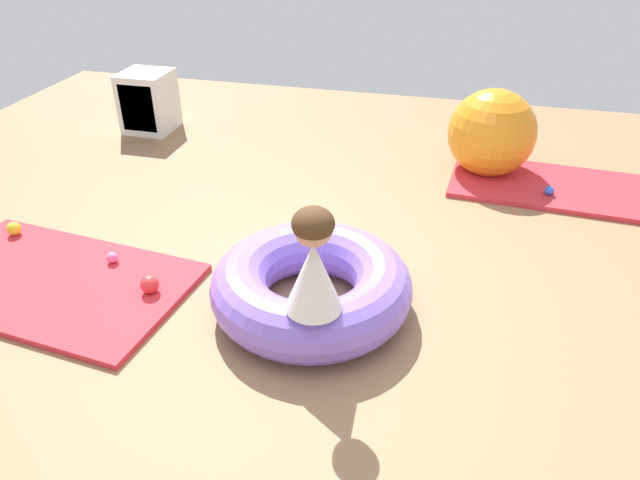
{
  "coord_description": "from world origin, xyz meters",
  "views": [
    {
      "loc": [
        0.78,
        -2.59,
        2.12
      ],
      "look_at": [
        0.08,
        0.21,
        0.34
      ],
      "focal_mm": 33.28,
      "sensor_mm": 36.0,
      "label": 1
    }
  ],
  "objects": [
    {
      "name": "ground_plane",
      "position": [
        0.0,
        0.0,
        0.0
      ],
      "size": [
        8.0,
        8.0,
        0.0
      ],
      "primitive_type": "plane",
      "color": "#93704C"
    },
    {
      "name": "play_ball_blue",
      "position": [
        1.49,
        1.75,
        0.08
      ],
      "size": [
        0.07,
        0.07,
        0.07
      ],
      "primitive_type": "sphere",
      "color": "blue",
      "rests_on": "gym_mat_center_rear"
    },
    {
      "name": "storage_cube",
      "position": [
        -2.16,
        2.33,
        0.28
      ],
      "size": [
        0.44,
        0.44,
        0.56
      ],
      "color": "silver",
      "rests_on": "ground"
    },
    {
      "name": "play_ball_red",
      "position": [
        -0.86,
        -0.12,
        0.09
      ],
      "size": [
        0.11,
        0.11,
        0.11
      ],
      "primitive_type": "sphere",
      "color": "red",
      "rests_on": "gym_mat_near_right"
    },
    {
      "name": "gym_mat_near_right",
      "position": [
        -1.51,
        -0.16,
        0.02
      ],
      "size": [
        1.74,
        1.14,
        0.04
      ],
      "primitive_type": "cube",
      "rotation": [
        0.0,
        0.0,
        -0.11
      ],
      "color": "red",
      "rests_on": "ground"
    },
    {
      "name": "child_in_white",
      "position": [
        0.19,
        -0.38,
        0.59
      ],
      "size": [
        0.39,
        0.39,
        0.55
      ],
      "rotation": [
        0.0,
        0.0,
        5.68
      ],
      "color": "white",
      "rests_on": "inflatable_cushion"
    },
    {
      "name": "gym_mat_center_rear",
      "position": [
        1.56,
        1.95,
        0.02
      ],
      "size": [
        1.67,
        0.93,
        0.04
      ],
      "primitive_type": "cube",
      "rotation": [
        0.0,
        0.0,
        -0.07
      ],
      "color": "red",
      "rests_on": "ground"
    },
    {
      "name": "exercise_ball_large",
      "position": [
        1.02,
        2.13,
        0.35
      ],
      "size": [
        0.71,
        0.71,
        0.71
      ],
      "primitive_type": "sphere",
      "color": "orange",
      "rests_on": "ground"
    },
    {
      "name": "play_ball_pink",
      "position": [
        -1.25,
        0.1,
        0.08
      ],
      "size": [
        0.07,
        0.07,
        0.07
      ],
      "primitive_type": "sphere",
      "color": "pink",
      "rests_on": "gym_mat_near_right"
    },
    {
      "name": "play_ball_yellow",
      "position": [
        -2.07,
        0.25,
        0.09
      ],
      "size": [
        0.09,
        0.09,
        0.09
      ],
      "primitive_type": "sphere",
      "color": "yellow",
      "rests_on": "gym_mat_near_right"
    },
    {
      "name": "inflatable_cushion",
      "position": [
        0.08,
        0.01,
        0.16
      ],
      "size": [
        1.13,
        1.13,
        0.32
      ],
      "primitive_type": "torus",
      "color": "#8466E0",
      "rests_on": "ground"
    }
  ]
}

